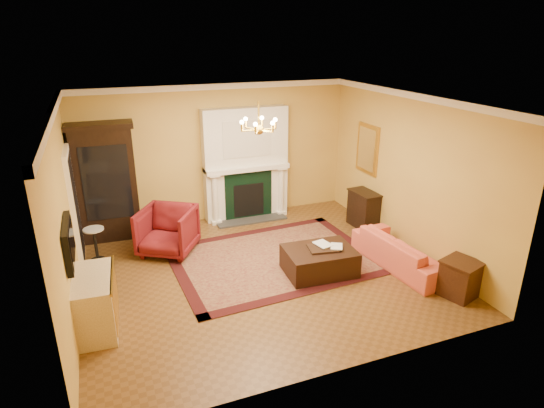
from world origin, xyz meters
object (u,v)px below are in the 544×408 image
wingback_armchair (167,229)px  commode (96,303)px  china_cabinet (107,185)px  end_table (460,279)px  console_table (363,210)px  leather_ottoman (319,261)px  coral_sofa (403,246)px  pedestal_table (95,242)px

wingback_armchair → commode: bearing=-91.1°
china_cabinet → end_table: size_ratio=3.91×
china_cabinet → end_table: 6.76m
china_cabinet → console_table: 5.38m
wingback_armchair → console_table: bearing=28.3°
commode → console_table: 5.79m
wingback_armchair → leather_ottoman: 2.95m
commode → coral_sofa: bearing=3.5°
end_table → leather_ottoman: (-1.77, 1.48, -0.05)m
console_table → leather_ottoman: bearing=-144.3°
commode → console_table: size_ratio=1.44×
pedestal_table → console_table: (5.47, -0.39, 0.00)m
china_cabinet → leather_ottoman: size_ratio=1.91×
china_cabinet → coral_sofa: 5.85m
commode → console_table: commode is taller
wingback_armchair → end_table: (4.11, -3.25, -0.21)m
pedestal_table → leather_ottoman: bearing=-27.5°
wingback_armchair → coral_sofa: wingback_armchair is taller
end_table → coral_sofa: bearing=102.2°
china_cabinet → leather_ottoman: 4.50m
wingback_armchair → leather_ottoman: wingback_armchair is taller
pedestal_table → console_table: size_ratio=0.85×
wingback_armchair → coral_sofa: (3.86, -2.09, -0.11)m
wingback_armchair → leather_ottoman: size_ratio=0.83×
pedestal_table → end_table: 6.38m
china_cabinet → wingback_armchair: (0.96, -1.13, -0.64)m
console_table → coral_sofa: bearing=-103.5°
wingback_armchair → coral_sofa: 4.39m
china_cabinet → commode: size_ratio=2.06×
pedestal_table → leather_ottoman: pedestal_table is taller
pedestal_table → leather_ottoman: 4.11m
end_table → leather_ottoman: end_table is taller
china_cabinet → coral_sofa: size_ratio=1.14×
coral_sofa → leather_ottoman: (-1.51, 0.31, -0.15)m
coral_sofa → console_table: 1.84m
end_table → leather_ottoman: 2.30m
coral_sofa → end_table: bearing=-173.3°
wingback_armchair → console_table: wingback_armchair is taller
pedestal_table → console_table: console_table is taller
commode → pedestal_table: bearing=92.9°
end_table → china_cabinet: bearing=139.2°
pedestal_table → china_cabinet: bearing=71.6°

